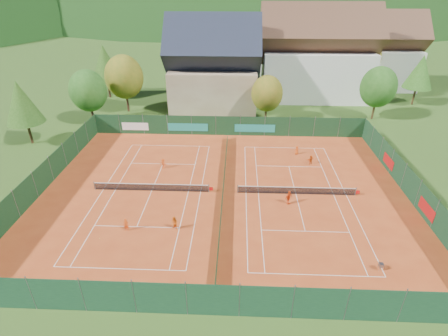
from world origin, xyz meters
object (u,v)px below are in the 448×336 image
(player_right_far_b, at_px, (311,160))
(hotel_block_b, at_px, (376,55))
(player_left_near, at_px, (126,225))
(chalet, at_px, (214,69))
(player_right_near, at_px, (289,198))
(player_right_far_a, at_px, (297,150))
(player_left_mid, at_px, (174,223))
(player_left_far, at_px, (163,164))
(ball_hopper, at_px, (381,265))
(hotel_block_a, at_px, (316,59))

(player_right_far_b, bearing_deg, hotel_block_b, -149.72)
(player_left_near, bearing_deg, player_right_far_b, 40.36)
(chalet, distance_m, player_left_near, 37.91)
(player_right_near, xyz_separation_m, player_right_far_a, (2.51, 11.86, -0.19))
(chalet, relative_size, player_right_far_b, 12.78)
(player_left_mid, distance_m, player_right_near, 12.16)
(player_left_far, bearing_deg, player_left_near, 99.16)
(player_right_near, height_order, player_right_far_b, player_right_near)
(player_left_near, bearing_deg, player_left_far, 89.55)
(hotel_block_b, distance_m, player_right_far_a, 40.23)
(player_left_far, height_order, player_right_far_a, player_left_far)
(ball_hopper, bearing_deg, player_right_near, 124.55)
(chalet, relative_size, ball_hopper, 20.25)
(player_left_near, height_order, player_right_near, player_right_near)
(player_right_near, distance_m, player_right_far_a, 12.12)
(hotel_block_b, height_order, player_right_near, hotel_block_b)
(hotel_block_a, height_order, player_right_far_a, hotel_block_a)
(hotel_block_a, distance_m, player_left_mid, 47.69)
(hotel_block_a, relative_size, player_left_near, 16.17)
(ball_hopper, xyz_separation_m, player_right_far_b, (-2.46, 18.28, 0.08))
(player_right_far_b, bearing_deg, player_right_near, 34.58)
(player_right_far_a, xyz_separation_m, player_right_far_b, (1.37, -2.80, 0.04))
(player_left_near, relative_size, player_right_far_a, 1.12)
(hotel_block_a, distance_m, player_left_near, 50.07)
(chalet, relative_size, player_right_far_a, 13.54)
(player_left_near, bearing_deg, hotel_block_b, 57.26)
(hotel_block_b, distance_m, ball_hopper, 57.93)
(hotel_block_b, height_order, player_left_far, hotel_block_b)
(hotel_block_b, relative_size, player_left_mid, 11.83)
(hotel_block_b, xyz_separation_m, player_left_mid, (-34.28, -50.65, -5.89))
(chalet, distance_m, player_left_far, 25.84)
(hotel_block_a, relative_size, player_right_near, 13.73)
(ball_hopper, distance_m, player_left_near, 22.41)
(player_right_near, xyz_separation_m, player_right_far_b, (3.88, 9.06, -0.15))
(ball_hopper, height_order, player_right_near, player_right_near)
(hotel_block_a, relative_size, player_right_far_a, 18.05)
(chalet, distance_m, player_right_far_b, 27.36)
(player_left_far, distance_m, player_right_far_a, 17.75)
(player_left_far, bearing_deg, player_right_far_b, -160.22)
(player_left_near, height_order, player_left_mid, player_left_mid)
(player_left_near, relative_size, player_right_far_b, 1.05)
(hotel_block_a, relative_size, ball_hopper, 27.00)
(player_right_near, bearing_deg, player_right_far_b, 29.79)
(player_left_mid, bearing_deg, chalet, 126.53)
(chalet, height_order, player_left_near, chalet)
(hotel_block_b, relative_size, ball_hopper, 21.60)
(hotel_block_a, height_order, player_left_near, hotel_block_a)
(player_right_far_b, bearing_deg, hotel_block_a, -132.42)
(player_right_far_b, bearing_deg, player_left_near, 3.65)
(ball_hopper, bearing_deg, player_right_far_b, 97.68)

